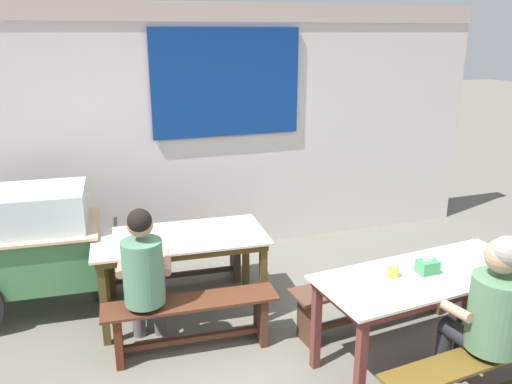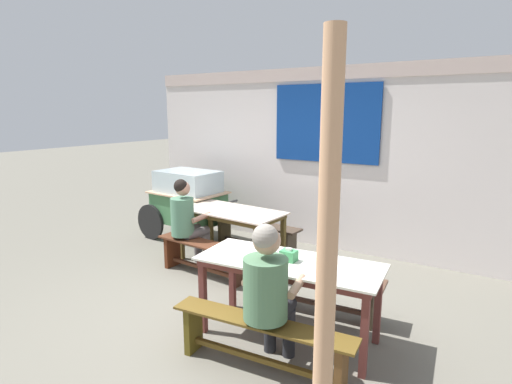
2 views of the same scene
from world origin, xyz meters
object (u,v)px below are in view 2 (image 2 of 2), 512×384
Objects in this scene: person_near_front at (268,287)px; wooden_support_post at (327,265)px; dining_table_far at (231,216)px; tissue_box at (289,255)px; dining_table_near at (289,269)px; bench_far_back at (256,232)px; bench_near_front at (261,339)px; condiment_jar at (264,249)px; bench_far_front at (203,254)px; person_left_back_turned at (187,218)px; food_cart at (187,199)px; bench_near_back at (309,284)px.

wooden_support_post is at bearing -39.90° from person_near_front.
dining_table_far is 10.61× the size of tissue_box.
dining_table_near is 1.17× the size of bench_far_back.
dining_table_near is at bearing -39.38° from dining_table_far.
condiment_jar is (-0.34, 0.61, 0.54)m from bench_near_front.
person_left_back_turned is (-0.34, 0.09, 0.42)m from bench_far_front.
tissue_box is at bearing -4.40° from condiment_jar.
tissue_box is (1.98, -0.82, 0.11)m from person_left_back_turned.
condiment_jar reaches higher than bench_near_front.
person_left_back_turned is at bearing -48.91° from food_cart.
wooden_support_post is at bearing -46.41° from condiment_jar.
tissue_box reaches higher than condiment_jar.
person_left_back_turned is (-1.98, 0.82, 0.02)m from dining_table_near.
wooden_support_post reaches higher than bench_far_back.
dining_table_near is 0.71m from bench_near_front.
tissue_box reaches higher than bench_near_back.
bench_near_back is 0.99× the size of bench_near_front.
person_left_back_turned is at bearing 157.52° from tissue_box.
food_cart reaches higher than bench_far_front.
dining_table_far is 1.24× the size of person_left_back_turned.
wooden_support_post is at bearing -51.90° from bench_far_back.
bench_far_back is at bearing 124.18° from person_near_front.
condiment_jar is (-0.38, 0.56, 0.09)m from person_near_front.
tissue_box is at bearing 125.91° from wooden_support_post.
dining_table_near is 3.42m from food_cart.
bench_far_back is at bearing 86.17° from bench_far_front.
dining_table_near is at bearing -23.91° from bench_far_front.
bench_near_back is (1.51, -1.32, -0.00)m from bench_far_back.
tissue_box is at bearing -50.63° from bench_far_back.
person_near_front is (0.14, -1.12, 0.44)m from bench_near_back.
person_near_front reaches higher than bench_far_back.
bench_far_front is 1.10× the size of person_near_front.
bench_far_front is at bearing 156.15° from tissue_box.
bench_near_back is 1.25× the size of person_near_front.
bench_far_front is at bearing 152.59° from condiment_jar.
wooden_support_post reaches higher than condiment_jar.
condiment_jar is (1.35, -0.70, 0.54)m from bench_far_front.
person_near_front is at bearing -80.45° from dining_table_near.
food_cart is (-2.82, 1.26, 0.39)m from bench_near_back.
bench_far_front is 1.62m from condiment_jar.
bench_near_back is 1.98m from person_left_back_turned.
condiment_jar is at bearing -44.47° from dining_table_far.
bench_near_front is at bearing -39.74° from food_cart.
person_near_front is 8.76× the size of tissue_box.
wooden_support_post is (0.74, -0.62, 0.54)m from person_near_front.
person_near_front reaches higher than person_left_back_turned.
person_near_front reaches higher than bench_near_front.
bench_near_back is 0.62× the size of wooden_support_post.
tissue_box is at bearing -39.38° from dining_table_far.
condiment_jar is (-0.24, -0.56, 0.52)m from bench_near_back.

